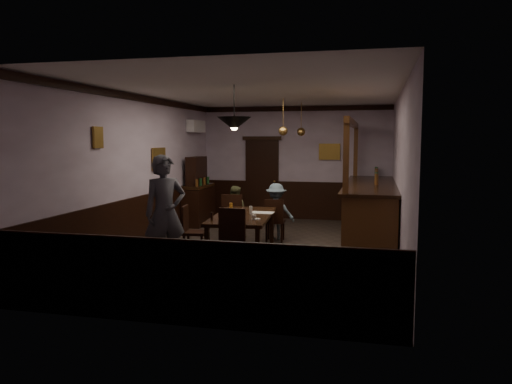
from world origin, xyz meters
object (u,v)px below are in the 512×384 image
(sideboard, at_px, (198,197))
(person_seated_right, at_px, (276,211))
(dining_table, at_px, (243,218))
(pendant_iron, at_px, (234,124))
(chair_side, at_px, (191,229))
(chair_far_left, at_px, (232,215))
(pendant_brass_mid, at_px, (283,131))
(chair_far_right, at_px, (275,218))
(chair_near, at_px, (229,239))
(pendant_brass_far, at_px, (301,132))
(person_standing, at_px, (165,213))
(coffee_cup, at_px, (254,217))
(bar_counter, at_px, (370,210))
(soda_can, at_px, (243,212))
(person_seated_left, at_px, (234,212))

(sideboard, bearing_deg, person_seated_right, -31.74)
(dining_table, distance_m, pendant_iron, 1.87)
(chair_side, xyz_separation_m, sideboard, (-1.05, 3.27, 0.17))
(dining_table, xyz_separation_m, person_seated_right, (0.31, 1.58, -0.09))
(chair_far_left, distance_m, person_seated_right, 0.94)
(pendant_iron, bearing_deg, pendant_brass_mid, 84.19)
(chair_far_right, bearing_deg, sideboard, -39.83)
(chair_far_right, height_order, chair_near, chair_near)
(person_seated_right, bearing_deg, chair_far_left, 23.77)
(chair_near, bearing_deg, chair_far_left, 109.38)
(person_seated_right, distance_m, pendant_brass_far, 2.49)
(person_standing, distance_m, pendant_brass_far, 5.14)
(dining_table, relative_size, pendant_brass_mid, 2.82)
(person_standing, relative_size, person_seated_right, 1.57)
(dining_table, bearing_deg, coffee_cup, -57.65)
(chair_near, bearing_deg, coffee_cup, 79.46)
(pendant_brass_mid, bearing_deg, dining_table, -100.00)
(bar_counter, bearing_deg, pendant_brass_far, 140.15)
(coffee_cup, distance_m, sideboard, 4.19)
(chair_side, relative_size, sideboard, 0.54)
(chair_near, bearing_deg, chair_far_right, 89.87)
(dining_table, distance_m, chair_near, 1.32)
(chair_far_right, bearing_deg, pendant_brass_mid, -96.03)
(coffee_cup, relative_size, soda_can, 0.67)
(chair_side, bearing_deg, chair_near, -142.20)
(sideboard, relative_size, pendant_brass_mid, 2.09)
(person_standing, relative_size, coffee_cup, 23.43)
(chair_far_left, relative_size, soda_can, 8.21)
(chair_far_left, xyz_separation_m, pendant_iron, (0.63, -2.02, 1.83))
(chair_near, bearing_deg, pendant_brass_far, 88.97)
(dining_table, distance_m, pendant_brass_mid, 2.63)
(chair_near, relative_size, sideboard, 0.61)
(chair_side, bearing_deg, pendant_brass_mid, -35.99)
(person_seated_left, distance_m, person_seated_right, 0.90)
(chair_far_left, height_order, sideboard, sideboard)
(sideboard, xyz_separation_m, pendant_brass_far, (2.51, 0.40, 1.62))
(dining_table, xyz_separation_m, pendant_iron, (0.07, -0.80, 1.69))
(chair_near, distance_m, person_seated_right, 2.90)
(chair_near, xyz_separation_m, pendant_brass_far, (0.43, 4.69, 1.73))
(person_standing, height_order, soda_can, person_standing)
(pendant_brass_mid, bearing_deg, pendant_brass_far, 81.46)
(coffee_cup, bearing_deg, soda_can, 119.86)
(chair_side, bearing_deg, chair_far_right, -45.26)
(chair_near, bearing_deg, chair_side, 139.55)
(chair_side, bearing_deg, coffee_cup, -108.79)
(coffee_cup, relative_size, bar_counter, 0.02)
(chair_far_left, xyz_separation_m, person_seated_right, (0.86, 0.36, 0.06))
(chair_near, relative_size, person_standing, 0.55)
(dining_table, bearing_deg, pendant_iron, -84.82)
(chair_side, distance_m, person_standing, 1.14)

